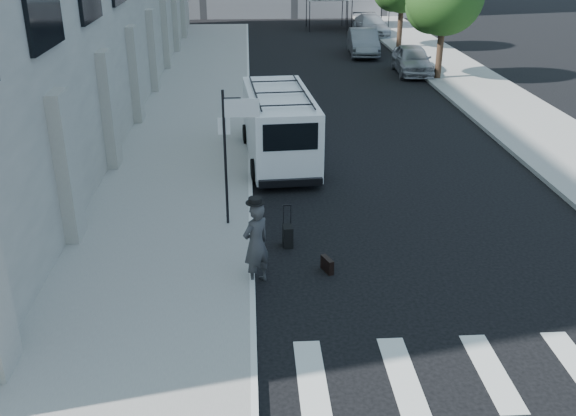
{
  "coord_description": "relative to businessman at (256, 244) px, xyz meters",
  "views": [
    {
      "loc": [
        -1.96,
        -11.96,
        7.24
      ],
      "look_at": [
        -1.14,
        1.46,
        1.3
      ],
      "focal_mm": 40.0,
      "sensor_mm": 36.0,
      "label": 1
    }
  ],
  "objects": [
    {
      "name": "sidewalk_left",
      "position": [
        -2.35,
        15.63,
        -0.88
      ],
      "size": [
        4.5,
        48.0,
        0.15
      ],
      "primitive_type": "cube",
      "color": "gray",
      "rests_on": "ground"
    },
    {
      "name": "sidewalk_right",
      "position": [
        10.9,
        19.63,
        -0.88
      ],
      "size": [
        4.0,
        56.0,
        0.15
      ],
      "primitive_type": "cube",
      "color": "gray",
      "rests_on": "ground"
    },
    {
      "name": "cargo_van",
      "position": [
        0.88,
        8.1,
        0.23
      ],
      "size": [
        2.48,
        6.21,
        2.29
      ],
      "rotation": [
        0.0,
        0.0,
        0.07
      ],
      "color": "white",
      "rests_on": "ground"
    },
    {
      "name": "suitcase",
      "position": [
        0.79,
        1.73,
        -0.68
      ],
      "size": [
        0.25,
        0.38,
        1.03
      ],
      "rotation": [
        0.0,
        0.0,
        0.05
      ],
      "color": "black",
      "rests_on": "ground"
    },
    {
      "name": "ground",
      "position": [
        1.9,
        -0.37,
        -0.96
      ],
      "size": [
        120.0,
        120.0,
        0.0
      ],
      "primitive_type": "plane",
      "color": "black",
      "rests_on": "ground"
    },
    {
      "name": "parked_car_a",
      "position": [
        8.57,
        21.33,
        -0.21
      ],
      "size": [
        2.0,
        4.47,
        1.49
      ],
      "primitive_type": "imported",
      "rotation": [
        0.0,
        0.0,
        -0.05
      ],
      "color": "#95979D",
      "rests_on": "ground"
    },
    {
      "name": "sign_pole",
      "position": [
        -0.46,
        2.84,
        1.7
      ],
      "size": [
        1.03,
        0.07,
        3.5
      ],
      "color": "black",
      "rests_on": "sidewalk_left"
    },
    {
      "name": "briefcase",
      "position": [
        1.61,
        0.4,
        -0.79
      ],
      "size": [
        0.27,
        0.45,
        0.34
      ],
      "primitive_type": "cube",
      "rotation": [
        0.0,
        0.0,
        0.37
      ],
      "color": "black",
      "rests_on": "ground"
    },
    {
      "name": "parked_car_b",
      "position": [
        6.9,
        26.86,
        -0.19
      ],
      "size": [
        1.94,
        4.73,
        1.52
      ],
      "primitive_type": "imported",
      "rotation": [
        0.0,
        0.0,
        -0.07
      ],
      "color": "slate",
      "rests_on": "ground"
    },
    {
      "name": "businessman",
      "position": [
        0.0,
        0.0,
        0.0
      ],
      "size": [
        0.83,
        0.8,
        1.91
      ],
      "primitive_type": "imported",
      "rotation": [
        0.0,
        0.0,
        3.85
      ],
      "color": "#363638",
      "rests_on": "ground"
    },
    {
      "name": "parked_car_c",
      "position": [
        8.7,
        34.16,
        -0.25
      ],
      "size": [
        2.24,
        4.99,
        1.42
      ],
      "primitive_type": "imported",
      "rotation": [
        0.0,
        0.0,
        0.05
      ],
      "color": "#B2B5BB",
      "rests_on": "ground"
    }
  ]
}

